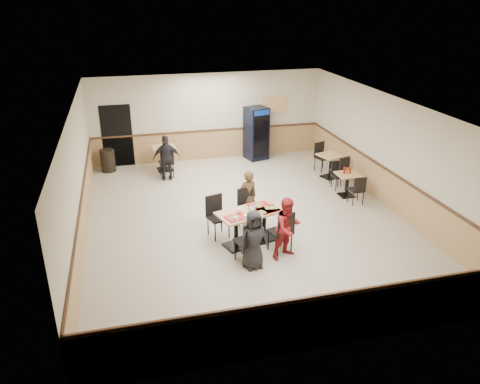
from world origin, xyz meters
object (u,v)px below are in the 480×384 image
object	(u,v)px
back_table	(164,155)
trash_bin	(108,160)
side_table_near	(347,181)
diner_woman_left	(254,240)
diner_man_opposite	(248,197)
diner_woman_right	(288,228)
lone_diner	(167,158)
side_table_far	(331,162)
main_table	(250,222)
pepsi_cooler	(256,133)

from	to	relation	value
back_table	trash_bin	xyz separation A→B (m)	(-1.82, 0.35, -0.16)
side_table_near	back_table	xyz separation A→B (m)	(-4.89, 3.48, 0.08)
diner_woman_left	diner_man_opposite	xyz separation A→B (m)	(0.43, 2.07, 0.05)
diner_woman_right	lone_diner	xyz separation A→B (m)	(-2.07, 5.35, 0.01)
lone_diner	trash_bin	distance (m)	2.24
side_table_far	back_table	distance (m)	5.42
diner_woman_right	side_table_near	size ratio (longest dim) A/B	2.08
diner_woman_right	diner_man_opposite	xyz separation A→B (m)	(-0.42, 1.83, -0.00)
main_table	side_table_far	size ratio (longest dim) A/B	1.89
diner_woman_left	back_table	world-z (taller)	diner_woman_left
side_table_far	trash_bin	bearing A→B (deg)	161.14
back_table	trash_bin	distance (m)	1.86
pepsi_cooler	diner_woman_left	bearing A→B (deg)	-120.55
diner_man_opposite	pepsi_cooler	bearing A→B (deg)	-120.51
lone_diner	main_table	bearing A→B (deg)	108.94
side_table_near	pepsi_cooler	world-z (taller)	pepsi_cooler
side_table_near	pepsi_cooler	size ratio (longest dim) A/B	0.37
back_table	trash_bin	world-z (taller)	back_table
diner_woman_left	trash_bin	distance (m)	7.50
diner_woman_right	side_table_near	bearing A→B (deg)	22.79
diner_man_opposite	trash_bin	distance (m)	5.92
main_table	lone_diner	size ratio (longest dim) A/B	1.18
back_table	pepsi_cooler	world-z (taller)	pepsi_cooler
lone_diner	diner_woman_right	bearing A→B (deg)	112.57
diner_woman_left	pepsi_cooler	size ratio (longest dim) A/B	0.71
side_table_near	side_table_far	world-z (taller)	side_table_far
lone_diner	back_table	distance (m)	0.92
diner_woman_right	pepsi_cooler	distance (m)	6.75
diner_woman_right	lone_diner	distance (m)	5.73
diner_woman_right	diner_woman_left	bearing A→B (deg)	174.45
diner_man_opposite	side_table_near	size ratio (longest dim) A/B	2.08
pepsi_cooler	diner_woman_right	bearing A→B (deg)	-114.26
lone_diner	trash_bin	bearing A→B (deg)	-33.18
main_table	side_table_far	bearing A→B (deg)	27.74
diner_man_opposite	trash_bin	bearing A→B (deg)	-65.88
main_table	diner_man_opposite	xyz separation A→B (m)	(0.21, 1.04, 0.16)
main_table	lone_diner	distance (m)	4.78
side_table_far	back_table	bearing A→B (deg)	158.42
side_table_far	trash_bin	world-z (taller)	side_table_far
diner_woman_right	back_table	xyz separation A→B (m)	(-2.07, 6.25, -0.18)
diner_man_opposite	pepsi_cooler	world-z (taller)	pepsi_cooler
diner_man_opposite	pepsi_cooler	xyz separation A→B (m)	(1.62, 4.82, 0.21)
main_table	diner_man_opposite	size ratio (longest dim) A/B	1.20
main_table	back_table	xyz separation A→B (m)	(-1.44, 5.46, -0.02)
main_table	lone_diner	xyz separation A→B (m)	(-1.44, 4.56, 0.17)
pepsi_cooler	lone_diner	bearing A→B (deg)	-172.41
main_table	lone_diner	bearing A→B (deg)	91.35
diner_woman_left	pepsi_cooler	distance (m)	7.19
diner_man_opposite	main_table	bearing A→B (deg)	66.37
diner_man_opposite	back_table	bearing A→B (deg)	-81.41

